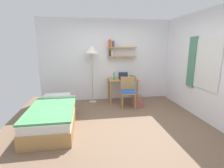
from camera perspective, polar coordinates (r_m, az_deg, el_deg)
name	(u,v)px	position (r m, az deg, el deg)	size (l,w,h in m)	color
ground_plane	(122,125)	(3.96, 3.35, -13.65)	(5.28, 5.28, 0.00)	brown
wall_back	(109,60)	(5.56, -0.88, 8.07)	(4.40, 0.27, 2.60)	white
wall_right	(208,66)	(4.48, 29.82, 5.22)	(0.10, 4.40, 2.60)	white
bed	(53,116)	(4.02, -19.28, -10.20)	(0.94, 1.85, 0.54)	#B2844C
desk	(123,83)	(5.42, 3.68, 0.20)	(0.94, 0.55, 0.73)	#B2844C
desk_chair	(128,90)	(4.99, 5.44, -2.12)	(0.48, 0.47, 0.87)	#B2844C
standing_lamp	(92,52)	(5.20, -6.93, 10.65)	(0.43, 0.43, 1.77)	#B2A893
laptop	(123,77)	(5.44, 3.90, 2.37)	(0.31, 0.21, 0.20)	black
water_bottle	(114,76)	(5.26, 0.70, 2.74)	(0.06, 0.06, 0.23)	#42A87F
book_stack	(133,77)	(5.44, 7.01, 2.32)	(0.18, 0.25, 0.10)	#D13D38
handbag	(138,103)	(5.01, 8.93, -6.31)	(0.27, 0.12, 0.40)	#99564C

